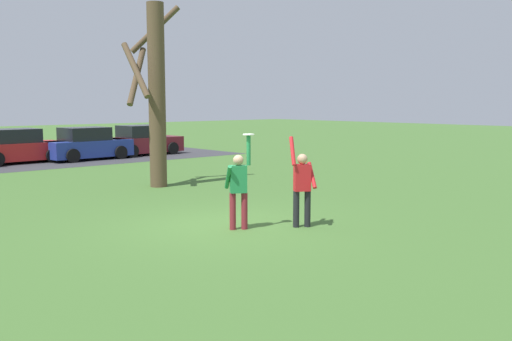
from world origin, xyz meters
The scene contains 8 objects.
ground_plane centered at (0.00, 0.00, 0.00)m, with size 120.00×120.00×0.00m, color #426B2D.
person_catcher centered at (0.00, -0.50, 0.98)m, with size 0.58×0.53×2.08m.
person_defender centered at (1.21, -1.27, 0.98)m, with size 0.65×0.62×2.04m.
frisbee_disc centered at (0.19, -0.62, 2.09)m, with size 0.25×0.25×0.02m, color white.
parked_car_red centered at (1.20, 16.81, 0.73)m, with size 4.19×2.21×1.59m.
parked_car_blue centered at (4.37, 16.15, 0.73)m, with size 4.19×2.21×1.59m.
parked_car_maroon centered at (7.72, 16.56, 0.73)m, with size 4.19×2.21×1.59m.
bare_tree_tall centered at (2.11, 6.19, 3.14)m, with size 2.25×1.98×6.05m.
Camera 1 is at (-7.81, -9.73, 2.77)m, focal length 39.22 mm.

